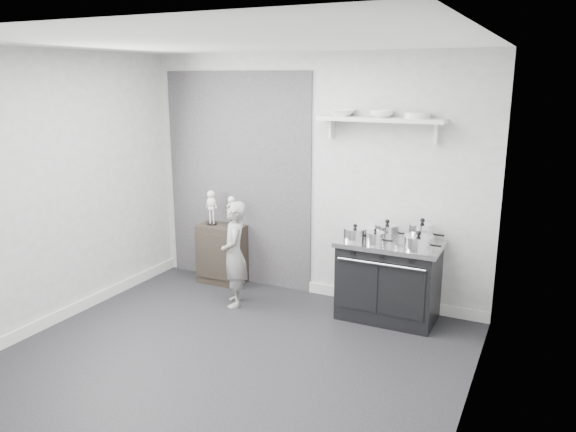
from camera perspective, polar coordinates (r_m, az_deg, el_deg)
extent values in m
plane|color=black|center=(5.17, -5.98, -14.21)|extent=(4.00, 4.00, 0.00)
cube|color=#9E9E9C|center=(6.25, 2.42, 3.95)|extent=(4.00, 0.02, 2.70)
cube|color=#9E9E9C|center=(3.37, -22.95, -5.95)|extent=(4.00, 0.02, 2.70)
cube|color=#9E9E9C|center=(5.98, -22.86, 2.40)|extent=(0.02, 3.60, 2.70)
cube|color=#9E9E9C|center=(4.03, 18.51, -2.42)|extent=(0.02, 3.60, 2.70)
cube|color=silver|center=(4.57, -6.87, 17.18)|extent=(4.00, 3.60, 0.02)
cube|color=black|center=(6.69, -5.13, 3.70)|extent=(1.90, 0.02, 2.50)
cube|color=silver|center=(6.28, 10.71, -8.52)|extent=(2.00, 0.03, 0.12)
cube|color=silver|center=(6.33, -21.63, -9.12)|extent=(0.03, 3.60, 0.12)
cube|color=silver|center=(5.78, 9.36, 9.65)|extent=(1.30, 0.26, 0.04)
cube|color=silver|center=(6.03, 4.44, 8.82)|extent=(0.03, 0.12, 0.20)
cube|color=silver|center=(5.72, 14.85, 8.13)|extent=(0.03, 0.12, 0.20)
cube|color=black|center=(5.89, 10.17, -6.62)|extent=(0.97, 0.58, 0.78)
cube|color=silver|center=(5.76, 10.35, -2.77)|extent=(1.03, 0.62, 0.05)
cube|color=black|center=(5.68, 7.09, -7.06)|extent=(0.41, 0.02, 0.50)
cube|color=black|center=(5.56, 11.67, -7.72)|extent=(0.41, 0.02, 0.50)
cylinder|color=silver|center=(5.50, 9.38, -4.86)|extent=(0.87, 0.02, 0.02)
cylinder|color=black|center=(5.57, 6.59, -3.67)|extent=(0.04, 0.03, 0.04)
cylinder|color=black|center=(5.49, 9.46, -4.04)|extent=(0.04, 0.03, 0.04)
cylinder|color=black|center=(5.42, 12.41, -4.42)|extent=(0.04, 0.03, 0.04)
cube|color=black|center=(6.83, -6.71, -3.86)|extent=(0.55, 0.32, 0.71)
imported|color=gray|center=(6.08, -5.48, -3.88)|extent=(0.45, 0.50, 1.16)
cylinder|color=silver|center=(5.72, 6.81, -1.91)|extent=(0.23, 0.23, 0.12)
cylinder|color=silver|center=(5.70, 6.83, -1.27)|extent=(0.24, 0.24, 0.01)
sphere|color=black|center=(5.69, 6.84, -1.00)|extent=(0.04, 0.04, 0.04)
cylinder|color=black|center=(5.67, 8.31, -2.09)|extent=(0.10, 0.02, 0.02)
cylinder|color=silver|center=(5.84, 10.02, -1.58)|extent=(0.26, 0.26, 0.14)
cylinder|color=silver|center=(5.82, 10.05, -0.86)|extent=(0.27, 0.27, 0.01)
sphere|color=black|center=(5.81, 10.06, -0.56)|extent=(0.05, 0.05, 0.05)
cylinder|color=black|center=(5.80, 11.65, -1.77)|extent=(0.10, 0.02, 0.02)
cylinder|color=silver|center=(5.77, 13.43, -1.70)|extent=(0.26, 0.26, 0.18)
cylinder|color=silver|center=(5.74, 13.49, -0.74)|extent=(0.27, 0.27, 0.02)
sphere|color=black|center=(5.73, 13.51, -0.44)|extent=(0.05, 0.05, 0.05)
cylinder|color=black|center=(5.74, 15.11, -1.89)|extent=(0.10, 0.02, 0.02)
cylinder|color=silver|center=(5.51, 13.07, -2.74)|extent=(0.26, 0.26, 0.12)
cylinder|color=silver|center=(5.49, 13.11, -2.04)|extent=(0.27, 0.27, 0.01)
sphere|color=black|center=(5.48, 13.13, -1.73)|extent=(0.05, 0.05, 0.05)
cylinder|color=black|center=(5.48, 14.82, -2.95)|extent=(0.10, 0.02, 0.02)
cylinder|color=silver|center=(5.60, 8.83, -2.32)|extent=(0.18, 0.18, 0.11)
cylinder|color=silver|center=(5.58, 8.86, -1.69)|extent=(0.18, 0.18, 0.01)
sphere|color=black|center=(5.58, 8.87, -1.46)|extent=(0.03, 0.03, 0.03)
cylinder|color=black|center=(5.57, 10.11, -2.48)|extent=(0.10, 0.02, 0.02)
imported|color=white|center=(5.91, 5.45, 10.39)|extent=(0.28, 0.28, 0.07)
imported|color=white|center=(5.77, 9.48, 10.21)|extent=(0.24, 0.24, 0.07)
cylinder|color=silver|center=(5.68, 13.01, 9.92)|extent=(0.26, 0.26, 0.06)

